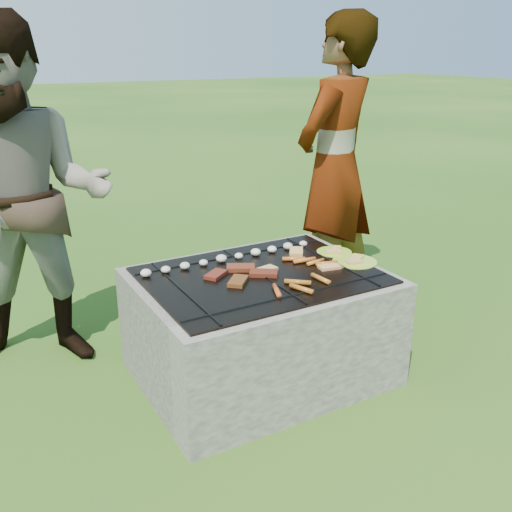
{
  "coord_description": "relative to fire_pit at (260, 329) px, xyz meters",
  "views": [
    {
      "loc": [
        -1.41,
        -2.45,
        1.75
      ],
      "look_at": [
        0.0,
        0.05,
        0.7
      ],
      "focal_mm": 40.0,
      "sensor_mm": 36.0,
      "label": 1
    }
  ],
  "objects": [
    {
      "name": "sausages",
      "position": [
        0.19,
        -0.13,
        0.34
      ],
      "size": [
        0.54,
        0.49,
        0.03
      ],
      "color": "#E85726",
      "rests_on": "fire_pit"
    },
    {
      "name": "plate_far",
      "position": [
        0.56,
        0.1,
        0.33
      ],
      "size": [
        0.27,
        0.27,
        0.03
      ],
      "color": "#D9EE38",
      "rests_on": "fire_pit"
    },
    {
      "name": "bread_on_grate",
      "position": [
        0.27,
        0.06,
        0.34
      ],
      "size": [
        0.45,
        0.42,
        0.02
      ],
      "color": "#E8D576",
      "rests_on": "fire_pit"
    },
    {
      "name": "bystander",
      "position": [
        -1.02,
        0.77,
        0.69
      ],
      "size": [
        1.14,
        1.01,
        1.94
      ],
      "primitive_type": "imported",
      "rotation": [
        0.0,
        0.0,
        -0.35
      ],
      "color": "gray",
      "rests_on": "ground"
    },
    {
      "name": "plate_near",
      "position": [
        0.56,
        -0.1,
        0.33
      ],
      "size": [
        0.29,
        0.29,
        0.03
      ],
      "color": "yellow",
      "rests_on": "fire_pit"
    },
    {
      "name": "mushrooms",
      "position": [
        -0.06,
        0.27,
        0.35
      ],
      "size": [
        1.05,
        0.06,
        0.04
      ],
      "color": "beige",
      "rests_on": "fire_pit"
    },
    {
      "name": "pork_slabs",
      "position": [
        -0.1,
        0.04,
        0.34
      ],
      "size": [
        0.39,
        0.31,
        0.02
      ],
      "color": "maroon",
      "rests_on": "fire_pit"
    },
    {
      "name": "fire_pit",
      "position": [
        0.0,
        0.0,
        0.0
      ],
      "size": [
        1.3,
        1.0,
        0.62
      ],
      "color": "gray",
      "rests_on": "ground"
    },
    {
      "name": "cook",
      "position": [
        0.95,
        0.64,
        0.71
      ],
      "size": [
        0.85,
        0.73,
        1.98
      ],
      "primitive_type": "imported",
      "rotation": [
        0.0,
        0.0,
        3.57
      ],
      "color": "gray",
      "rests_on": "ground"
    },
    {
      "name": "lawn",
      "position": [
        0.0,
        0.0,
        -0.28
      ],
      "size": [
        60.0,
        60.0,
        0.0
      ],
      "primitive_type": "plane",
      "color": "#214C13",
      "rests_on": "ground"
    }
  ]
}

